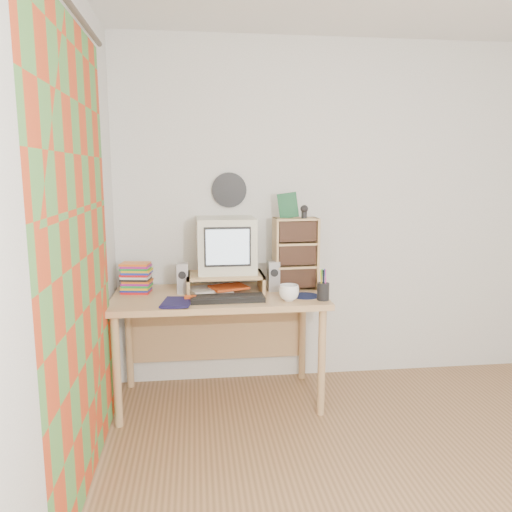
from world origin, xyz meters
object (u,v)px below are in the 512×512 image
object	(u,v)px
desk	(219,311)
cd_rack	(295,254)
mug	(289,293)
diary	(163,301)
keyboard	(228,298)
crt_monitor	(226,245)
dvd_stack	(136,273)

from	to	relation	value
desk	cd_rack	distance (m)	0.66
mug	diary	world-z (taller)	mug
keyboard	diary	xyz separation A→B (m)	(-0.40, -0.03, 0.01)
desk	diary	bearing A→B (deg)	-142.91
mug	diary	bearing A→B (deg)	179.21
desk	mug	size ratio (longest dim) A/B	10.83
mug	diary	xyz separation A→B (m)	(-0.79, 0.01, -0.03)
diary	mug	bearing A→B (deg)	7.58
crt_monitor	cd_rack	distance (m)	0.48
keyboard	dvd_stack	world-z (taller)	dvd_stack
desk	dvd_stack	world-z (taller)	dvd_stack
mug	diary	size ratio (longest dim) A/B	0.59
desk	dvd_stack	bearing A→B (deg)	174.38
cd_rack	mug	world-z (taller)	cd_rack
desk	keyboard	bearing A→B (deg)	-78.87
crt_monitor	dvd_stack	distance (m)	0.64
keyboard	diary	world-z (taller)	diary
keyboard	mug	world-z (taller)	mug
dvd_stack	cd_rack	bearing A→B (deg)	8.52
desk	keyboard	distance (m)	0.29
crt_monitor	diary	distance (m)	0.62
dvd_stack	cd_rack	distance (m)	1.09
crt_monitor	cd_rack	world-z (taller)	same
keyboard	mug	size ratio (longest dim) A/B	3.61
dvd_stack	cd_rack	xyz separation A→B (m)	(1.09, -0.01, 0.12)
mug	keyboard	bearing A→B (deg)	174.43
cd_rack	diary	size ratio (longest dim) A/B	2.28
crt_monitor	keyboard	xyz separation A→B (m)	(-0.02, -0.33, -0.29)
desk	crt_monitor	bearing A→B (deg)	54.14
cd_rack	crt_monitor	bearing A→B (deg)	171.81
crt_monitor	cd_rack	bearing A→B (deg)	-6.12
dvd_stack	mug	bearing A→B (deg)	-9.53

